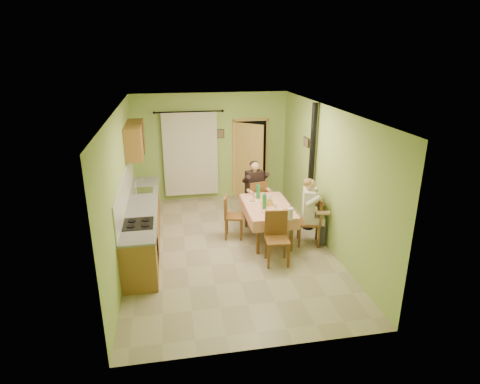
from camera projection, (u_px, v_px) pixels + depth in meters
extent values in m
cube|color=tan|center=(229.00, 247.00, 8.22)|extent=(4.00, 6.00, 0.01)
cube|color=#A4C967|center=(211.00, 147.00, 10.53)|extent=(4.00, 0.04, 2.80)
cube|color=#A4C967|center=(264.00, 257.00, 4.97)|extent=(4.00, 0.04, 2.80)
cube|color=#A4C967|center=(122.00, 188.00, 7.42)|extent=(0.04, 6.00, 2.80)
cube|color=#A4C967|center=(326.00, 177.00, 8.08)|extent=(0.04, 6.00, 2.80)
cube|color=white|center=(227.00, 109.00, 7.28)|extent=(4.00, 6.00, 0.04)
cube|color=olive|center=(143.00, 226.00, 8.16)|extent=(0.60, 3.60, 0.88)
cube|color=gray|center=(141.00, 205.00, 8.00)|extent=(0.64, 3.64, 0.04)
cube|color=white|center=(125.00, 190.00, 7.85)|extent=(0.02, 3.60, 0.66)
cube|color=silver|center=(143.00, 191.00, 8.74)|extent=(0.42, 0.42, 0.03)
cube|color=black|center=(138.00, 224.00, 7.07)|extent=(0.52, 0.56, 0.02)
cube|color=black|center=(157.00, 246.00, 7.28)|extent=(0.01, 0.55, 0.55)
cube|color=olive|center=(135.00, 139.00, 8.83)|extent=(0.35, 1.40, 0.70)
cylinder|color=black|center=(189.00, 112.00, 10.00)|extent=(1.70, 0.04, 0.04)
cube|color=silver|center=(191.00, 154.00, 10.39)|extent=(1.40, 0.06, 2.20)
cube|color=black|center=(250.00, 159.00, 10.81)|extent=(0.84, 0.03, 2.06)
cube|color=tan|center=(234.00, 160.00, 10.72)|extent=(0.06, 0.06, 2.12)
cube|color=tan|center=(267.00, 158.00, 10.87)|extent=(0.06, 0.06, 2.12)
cube|color=tan|center=(251.00, 120.00, 10.44)|extent=(0.96, 0.06, 0.06)
cube|color=tan|center=(249.00, 162.00, 10.54)|extent=(0.66, 0.55, 2.04)
cube|color=#E29979|center=(268.00, 206.00, 8.36)|extent=(0.95, 1.56, 0.04)
cube|color=#E29979|center=(277.00, 226.00, 7.68)|extent=(0.93, 0.03, 0.22)
cube|color=#E29979|center=(260.00, 198.00, 9.12)|extent=(0.93, 0.03, 0.22)
cube|color=#E29979|center=(246.00, 212.00, 8.33)|extent=(0.03, 1.55, 0.22)
cube|color=#E29979|center=(289.00, 210.00, 8.47)|extent=(0.03, 1.55, 0.22)
cylinder|color=white|center=(260.00, 194.00, 8.96)|extent=(0.25, 0.25, 0.02)
ellipsoid|color=#CC7233|center=(260.00, 193.00, 8.95)|extent=(0.12, 0.12, 0.05)
cylinder|color=white|center=(276.00, 216.00, 7.81)|extent=(0.25, 0.25, 0.02)
ellipsoid|color=#CC7233|center=(276.00, 215.00, 7.81)|extent=(0.12, 0.12, 0.05)
cylinder|color=white|center=(286.00, 211.00, 8.05)|extent=(0.25, 0.25, 0.02)
ellipsoid|color=#CC7233|center=(286.00, 210.00, 8.04)|extent=(0.12, 0.12, 0.05)
cylinder|color=white|center=(252.00, 202.00, 8.52)|extent=(0.25, 0.25, 0.02)
ellipsoid|color=#CC7233|center=(252.00, 201.00, 8.52)|extent=(0.12, 0.12, 0.05)
cylinder|color=yellow|center=(267.00, 203.00, 8.39)|extent=(0.26, 0.26, 0.08)
cylinder|color=white|center=(274.00, 215.00, 7.84)|extent=(0.28, 0.28, 0.02)
cube|color=tan|center=(276.00, 215.00, 7.81)|extent=(0.04, 0.06, 0.03)
cube|color=tan|center=(275.00, 213.00, 7.89)|extent=(0.05, 0.06, 0.03)
cube|color=tan|center=(276.00, 214.00, 7.83)|extent=(0.04, 0.06, 0.03)
cube|color=tan|center=(274.00, 215.00, 7.80)|extent=(0.05, 0.07, 0.03)
cube|color=tan|center=(274.00, 214.00, 7.82)|extent=(0.06, 0.07, 0.03)
cylinder|color=silver|center=(275.00, 206.00, 8.19)|extent=(0.07, 0.07, 0.10)
cylinder|color=silver|center=(270.00, 197.00, 8.67)|extent=(0.07, 0.07, 0.10)
cylinder|color=white|center=(290.00, 214.00, 7.61)|extent=(0.11, 0.11, 0.22)
cylinder|color=silver|center=(290.00, 212.00, 7.60)|extent=(0.02, 0.02, 0.30)
cube|color=brown|center=(255.00, 200.00, 9.43)|extent=(0.49, 0.49, 0.04)
cube|color=brown|center=(258.00, 192.00, 9.19)|extent=(0.41, 0.13, 0.47)
cube|color=brown|center=(277.00, 240.00, 7.46)|extent=(0.47, 0.47, 0.04)
cube|color=brown|center=(276.00, 223.00, 7.55)|extent=(0.43, 0.08, 0.49)
cube|color=brown|center=(309.00, 222.00, 8.22)|extent=(0.54, 0.54, 0.04)
cube|color=brown|center=(320.00, 210.00, 8.12)|extent=(0.15, 0.44, 0.51)
cube|color=brown|center=(234.00, 216.00, 8.50)|extent=(0.46, 0.46, 0.04)
cube|color=brown|center=(226.00, 206.00, 8.43)|extent=(0.13, 0.38, 0.43)
cube|color=black|center=(257.00, 198.00, 9.32)|extent=(0.44, 0.47, 0.16)
cube|color=black|center=(254.00, 182.00, 9.32)|extent=(0.44, 0.30, 0.54)
sphere|color=tan|center=(255.00, 166.00, 9.17)|extent=(0.21, 0.21, 0.21)
ellipsoid|color=black|center=(254.00, 164.00, 9.20)|extent=(0.21, 0.21, 0.16)
cube|color=beige|center=(314.00, 219.00, 8.19)|extent=(0.48, 0.45, 0.16)
cube|color=beige|center=(309.00, 203.00, 8.08)|extent=(0.31, 0.44, 0.54)
sphere|color=tan|center=(310.00, 184.00, 7.95)|extent=(0.21, 0.21, 0.21)
ellipsoid|color=olive|center=(308.00, 182.00, 7.94)|extent=(0.21, 0.21, 0.16)
cylinder|color=black|center=(311.00, 169.00, 8.62)|extent=(0.12, 0.12, 2.80)
cylinder|color=black|center=(308.00, 222.00, 9.04)|extent=(0.24, 0.24, 0.30)
cube|color=black|center=(221.00, 134.00, 10.42)|extent=(0.19, 0.03, 0.23)
cube|color=brown|center=(306.00, 142.00, 9.04)|extent=(0.03, 0.31, 0.21)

